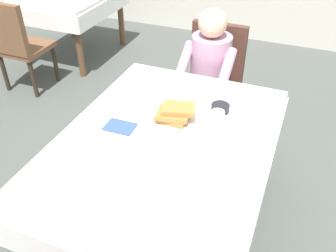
# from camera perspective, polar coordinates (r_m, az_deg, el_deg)

# --- Properties ---
(ground_plane) EXTENTS (14.00, 14.00, 0.00)m
(ground_plane) POSITION_cam_1_polar(r_m,az_deg,el_deg) (2.50, -0.40, -15.47)
(ground_plane) COLOR #474C47
(dining_table_main) EXTENTS (1.12, 1.52, 0.74)m
(dining_table_main) POSITION_cam_1_polar(r_m,az_deg,el_deg) (2.03, -0.48, -3.93)
(dining_table_main) COLOR white
(dining_table_main) RESTS_ON ground
(chair_diner) EXTENTS (0.44, 0.45, 0.93)m
(chair_diner) POSITION_cam_1_polar(r_m,az_deg,el_deg) (3.04, 7.02, 7.78)
(chair_diner) COLOR #4C2D23
(chair_diner) RESTS_ON ground
(diner_person) EXTENTS (0.40, 0.43, 1.12)m
(diner_person) POSITION_cam_1_polar(r_m,az_deg,el_deg) (2.84, 6.33, 8.88)
(diner_person) COLOR #B2849E
(diner_person) RESTS_ON ground
(plate_breakfast) EXTENTS (0.28, 0.28, 0.02)m
(plate_breakfast) POSITION_cam_1_polar(r_m,az_deg,el_deg) (2.09, 1.12, 0.74)
(plate_breakfast) COLOR white
(plate_breakfast) RESTS_ON dining_table_main
(breakfast_stack) EXTENTS (0.23, 0.19, 0.09)m
(breakfast_stack) POSITION_cam_1_polar(r_m,az_deg,el_deg) (2.06, 1.02, 1.94)
(breakfast_stack) COLOR #A36B33
(breakfast_stack) RESTS_ON plate_breakfast
(cup_coffee) EXTENTS (0.11, 0.08, 0.08)m
(cup_coffee) POSITION_cam_1_polar(r_m,az_deg,el_deg) (2.07, 7.73, 1.24)
(cup_coffee) COLOR white
(cup_coffee) RESTS_ON dining_table_main
(bowl_butter) EXTENTS (0.11, 0.11, 0.04)m
(bowl_butter) POSITION_cam_1_polar(r_m,az_deg,el_deg) (2.20, 8.09, 2.77)
(bowl_butter) COLOR black
(bowl_butter) RESTS_ON dining_table_main
(syrup_pitcher) EXTENTS (0.08, 0.08, 0.07)m
(syrup_pitcher) POSITION_cam_1_polar(r_m,az_deg,el_deg) (2.26, -4.08, 4.52)
(syrup_pitcher) COLOR silver
(syrup_pitcher) RESTS_ON dining_table_main
(fork_left_of_plate) EXTENTS (0.02, 0.18, 0.00)m
(fork_left_of_plate) POSITION_cam_1_polar(r_m,az_deg,el_deg) (2.14, -3.83, 1.43)
(fork_left_of_plate) COLOR silver
(fork_left_of_plate) RESTS_ON dining_table_main
(knife_right_of_plate) EXTENTS (0.04, 0.20, 0.00)m
(knife_right_of_plate) POSITION_cam_1_polar(r_m,az_deg,el_deg) (2.03, 5.92, -0.85)
(knife_right_of_plate) COLOR silver
(knife_right_of_plate) RESTS_ON dining_table_main
(spoon_near_edge) EXTENTS (0.15, 0.02, 0.00)m
(spoon_near_edge) POSITION_cam_1_polar(r_m,az_deg,el_deg) (1.82, -2.12, -5.59)
(spoon_near_edge) COLOR silver
(spoon_near_edge) RESTS_ON dining_table_main
(napkin_folded) EXTENTS (0.17, 0.12, 0.01)m
(napkin_folded) POSITION_cam_1_polar(r_m,az_deg,el_deg) (2.07, -7.49, -0.18)
(napkin_folded) COLOR #334C7F
(napkin_folded) RESTS_ON dining_table_main
(background_table_far) EXTENTS (0.92, 1.12, 0.74)m
(background_table_far) POSITION_cam_1_polar(r_m,az_deg,el_deg) (4.57, -14.79, 17.92)
(background_table_far) COLOR white
(background_table_far) RESTS_ON ground
(background_chair_empty) EXTENTS (0.44, 0.45, 0.93)m
(background_chair_empty) POSITION_cam_1_polar(r_m,az_deg,el_deg) (3.92, -22.45, 11.98)
(background_chair_empty) COLOR brown
(background_chair_empty) RESTS_ON ground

